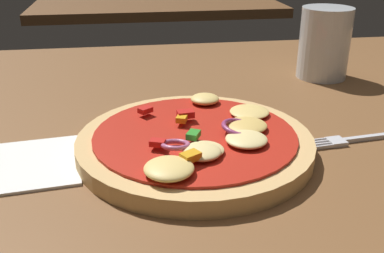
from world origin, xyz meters
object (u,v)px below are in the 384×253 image
(pizza, at_px, (197,142))
(fork, at_px, (365,138))
(beer_glass, at_px, (324,48))
(napkin, at_px, (10,166))

(pizza, relative_size, fork, 1.45)
(fork, distance_m, beer_glass, 0.24)
(pizza, distance_m, fork, 0.19)
(beer_glass, bearing_deg, fork, -101.50)
(beer_glass, bearing_deg, pizza, -135.94)
(napkin, bearing_deg, pizza, 1.83)
(fork, height_order, beer_glass, beer_glass)
(beer_glass, xyz_separation_m, napkin, (-0.42, -0.23, -0.04))
(pizza, bearing_deg, fork, -0.04)
(napkin, bearing_deg, beer_glass, 28.98)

